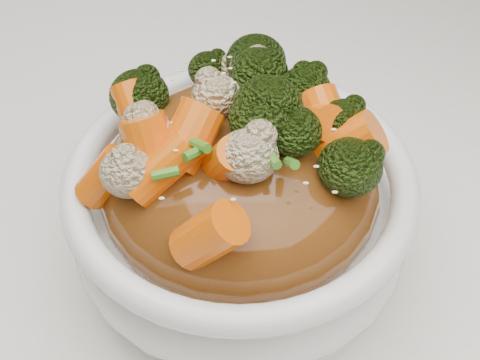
# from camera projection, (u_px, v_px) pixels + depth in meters

# --- Properties ---
(tablecloth) EXTENTS (1.20, 0.80, 0.04)m
(tablecloth) POSITION_uv_depth(u_px,v_px,m) (306.00, 349.00, 0.39)
(tablecloth) COLOR white
(tablecloth) RESTS_ON dining_table
(bowl) EXTENTS (0.24, 0.24, 0.08)m
(bowl) POSITION_uv_depth(u_px,v_px,m) (240.00, 214.00, 0.38)
(bowl) COLOR white
(bowl) RESTS_ON tablecloth
(sauce_base) EXTENTS (0.19, 0.19, 0.08)m
(sauce_base) POSITION_uv_depth(u_px,v_px,m) (240.00, 183.00, 0.36)
(sauce_base) COLOR #603210
(sauce_base) RESTS_ON bowl
(carrots) EXTENTS (0.19, 0.19, 0.04)m
(carrots) POSITION_uv_depth(u_px,v_px,m) (240.00, 106.00, 0.32)
(carrots) COLOR #E95E07
(carrots) RESTS_ON sauce_base
(broccoli) EXTENTS (0.19, 0.19, 0.04)m
(broccoli) POSITION_uv_depth(u_px,v_px,m) (240.00, 107.00, 0.32)
(broccoli) COLOR black
(broccoli) RESTS_ON sauce_base
(cauliflower) EXTENTS (0.19, 0.19, 0.03)m
(cauliflower) POSITION_uv_depth(u_px,v_px,m) (240.00, 110.00, 0.32)
(cauliflower) COLOR #CFBA8D
(cauliflower) RESTS_ON sauce_base
(scallions) EXTENTS (0.15, 0.15, 0.02)m
(scallions) POSITION_uv_depth(u_px,v_px,m) (240.00, 105.00, 0.32)
(scallions) COLOR #36741A
(scallions) RESTS_ON sauce_base
(sesame_seeds) EXTENTS (0.17, 0.17, 0.01)m
(sesame_seeds) POSITION_uv_depth(u_px,v_px,m) (240.00, 105.00, 0.32)
(sesame_seeds) COLOR beige
(sesame_seeds) RESTS_ON sauce_base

